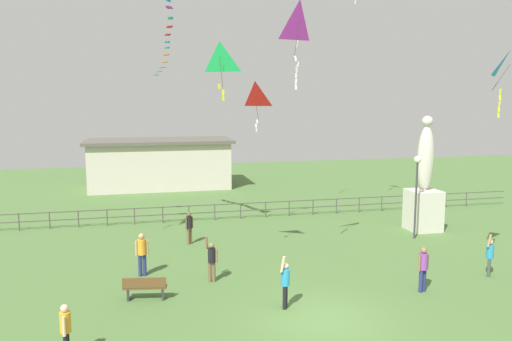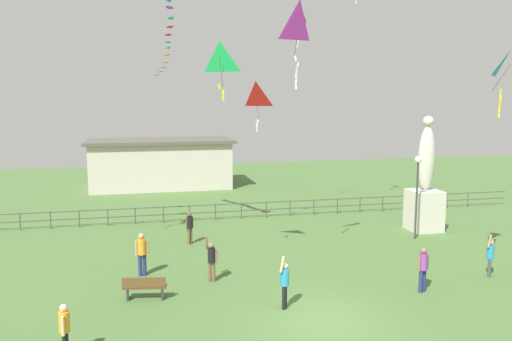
{
  "view_description": "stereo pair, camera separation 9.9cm",
  "coord_description": "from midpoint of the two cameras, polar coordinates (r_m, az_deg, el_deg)",
  "views": [
    {
      "loc": [
        -5.47,
        -14.18,
        6.94
      ],
      "look_at": [
        -0.93,
        5.43,
        4.09
      ],
      "focal_mm": 35.04,
      "sensor_mm": 36.0,
      "label": 1
    },
    {
      "loc": [
        -5.37,
        -14.21,
        6.94
      ],
      "look_at": [
        -0.93,
        5.43,
        4.09
      ],
      "focal_mm": 35.04,
      "sensor_mm": 36.0,
      "label": 2
    }
  ],
  "objects": [
    {
      "name": "person_4",
      "position": [
        14.87,
        -21.09,
        -16.46
      ],
      "size": [
        0.29,
        0.47,
        1.57
      ],
      "color": "black",
      "rests_on": "ground_plane"
    },
    {
      "name": "person_6",
      "position": [
        19.37,
        18.4,
        -10.34
      ],
      "size": [
        0.49,
        0.31,
        1.67
      ],
      "color": "navy",
      "rests_on": "ground_plane"
    },
    {
      "name": "streamer_kite",
      "position": [
        23.28,
        -10.24,
        18.18
      ],
      "size": [
        1.07,
        6.88,
        3.58
      ],
      "color": "#198CD1"
    },
    {
      "name": "person_3",
      "position": [
        19.47,
        -5.23,
        -10.02
      ],
      "size": [
        0.47,
        0.34,
        1.81
      ],
      "color": "brown",
      "rests_on": "ground_plane"
    },
    {
      "name": "ground_plane",
      "position": [
        16.7,
        7.48,
        -16.56
      ],
      "size": [
        80.0,
        80.0,
        0.0
      ],
      "primitive_type": "plane",
      "color": "#4C7038"
    },
    {
      "name": "kite_1",
      "position": [
        19.98,
        4.88,
        16.47
      ],
      "size": [
        1.07,
        0.79,
        3.37
      ],
      "color": "#B22DB2"
    },
    {
      "name": "lamppost",
      "position": [
        26.05,
        17.78,
        -0.86
      ],
      "size": [
        0.36,
        0.36,
        4.2
      ],
      "color": "#38383D",
      "rests_on": "ground_plane"
    },
    {
      "name": "kite_2",
      "position": [
        20.96,
        26.85,
        10.57
      ],
      "size": [
        1.22,
        1.26,
        2.45
      ],
      "color": "#198CD1"
    },
    {
      "name": "kite_6",
      "position": [
        25.8,
        -0.23,
        8.43
      ],
      "size": [
        1.33,
        1.33,
        2.5
      ],
      "color": "red"
    },
    {
      "name": "kite_5",
      "position": [
        29.76,
        4.89,
        17.15
      ],
      "size": [
        0.88,
        0.7,
        2.26
      ],
      "color": "red"
    },
    {
      "name": "park_bench",
      "position": [
        18.3,
        -12.73,
        -12.87
      ],
      "size": [
        1.55,
        0.65,
        0.85
      ],
      "color": "brown",
      "rests_on": "ground_plane"
    },
    {
      "name": "kite_4",
      "position": [
        19.3,
        -4.32,
        12.69
      ],
      "size": [
        1.11,
        0.83,
        2.21
      ],
      "color": "#1EB759"
    },
    {
      "name": "person_1",
      "position": [
        21.99,
        25.01,
        -8.71
      ],
      "size": [
        0.4,
        0.38,
        1.75
      ],
      "color": "#3F4C47",
      "rests_on": "ground_plane"
    },
    {
      "name": "statue_monument",
      "position": [
        28.09,
        18.53,
        -2.46
      ],
      "size": [
        1.58,
        1.58,
        6.12
      ],
      "color": "beige",
      "rests_on": "ground_plane"
    },
    {
      "name": "person_2",
      "position": [
        17.08,
        3.18,
        -12.53
      ],
      "size": [
        0.38,
        0.45,
        1.86
      ],
      "color": "black",
      "rests_on": "ground_plane"
    },
    {
      "name": "pavilion_building",
      "position": [
        40.53,
        -11.0,
        0.83
      ],
      "size": [
        11.34,
        5.45,
        3.84
      ],
      "color": "beige",
      "rests_on": "ground_plane"
    },
    {
      "name": "waterfront_railing",
      "position": [
        29.32,
        -2.91,
        -4.38
      ],
      "size": [
        36.01,
        0.06,
        0.95
      ],
      "color": "#4C4742",
      "rests_on": "ground_plane"
    },
    {
      "name": "person_5",
      "position": [
        20.49,
        -13.03,
        -9.01
      ],
      "size": [
        0.52,
        0.32,
        1.74
      ],
      "color": "navy",
      "rests_on": "ground_plane"
    },
    {
      "name": "person_0",
      "position": [
        24.5,
        -7.74,
        -6.28
      ],
      "size": [
        0.38,
        0.34,
        1.57
      ],
      "color": "brown",
      "rests_on": "ground_plane"
    }
  ]
}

